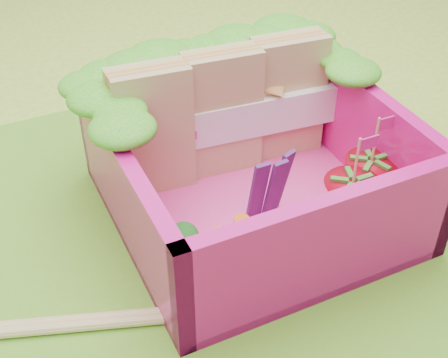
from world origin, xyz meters
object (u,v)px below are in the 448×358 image
object	(u,v)px
broccoli	(184,245)
strawberry_left	(350,204)
sandwich_stack	(223,113)
bento_box	(254,166)
strawberry_right	(368,181)

from	to	relation	value
broccoli	strawberry_left	world-z (taller)	strawberry_left
sandwich_stack	strawberry_left	bearing A→B (deg)	-65.08
bento_box	broccoli	distance (m)	0.56
strawberry_left	sandwich_stack	bearing A→B (deg)	114.92
bento_box	strawberry_right	bearing A→B (deg)	-25.08
bento_box	sandwich_stack	xyz separation A→B (m)	(0.00, 0.34, 0.10)
sandwich_stack	strawberry_left	size ratio (longest dim) A/B	2.40
broccoli	strawberry_left	xyz separation A→B (m)	(0.80, -0.05, -0.03)
strawberry_left	strawberry_right	bearing A→B (deg)	30.54
sandwich_stack	strawberry_left	distance (m)	0.77
strawberry_left	broccoli	bearing A→B (deg)	176.38
sandwich_stack	broccoli	bearing A→B (deg)	-127.33
sandwich_stack	strawberry_right	world-z (taller)	sandwich_stack
strawberry_right	strawberry_left	bearing A→B (deg)	-149.46
broccoli	strawberry_right	bearing A→B (deg)	3.20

